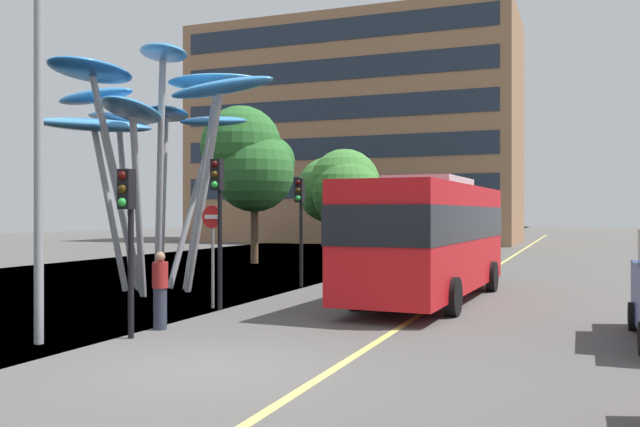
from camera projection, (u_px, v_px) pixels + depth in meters
ground at (173, 367)px, 11.24m from camera, size 120.00×240.00×0.10m
red_bus at (430, 233)px, 19.41m from camera, size 3.07×9.91×3.53m
leaf_sculpture at (148, 113)px, 21.82m from camera, size 8.18×9.24×7.71m
traffic_light_kerb_near at (128, 216)px, 13.49m from camera, size 0.28×0.42×3.39m
traffic_light_kerb_far at (218, 201)px, 17.44m from camera, size 0.28×0.42×3.90m
traffic_light_island_mid at (300, 209)px, 22.78m from camera, size 0.28×0.42×3.67m
street_lamp at (51, 81)px, 12.88m from camera, size 1.43×0.44×7.99m
tree_pavement_near at (248, 161)px, 33.47m from camera, size 4.70×4.41×7.80m
tree_pavement_far at (344, 192)px, 38.13m from camera, size 5.50×5.71×6.07m
pedestrian at (160, 290)px, 14.60m from camera, size 0.34×0.34×1.68m
no_entry_sign at (213, 240)px, 17.89m from camera, size 0.60×0.12×2.71m
backdrop_building at (355, 134)px, 59.96m from camera, size 27.98×11.82×18.97m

